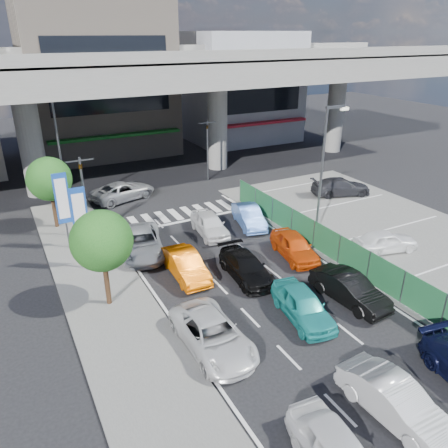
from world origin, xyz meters
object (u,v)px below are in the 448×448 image
parked_sedan_white (385,241)px  street_lamp_left (61,143)px  sedan_white_mid_left (213,335)px  crossing_wagon_silver (123,191)px  signboard_near (80,218)px  kei_truck_front_right (249,216)px  taxi_orange_right (294,246)px  wagon_silver_front_left (142,243)px  tree_far (49,179)px  sedan_white_front_mid (210,224)px  street_lamp_right (325,160)px  taxi_teal_mid (303,305)px  taxi_orange_left (186,265)px  traffic_light_right (207,135)px  parked_sedan_dgrey (341,187)px  hatch_black_mid_right (350,289)px  traffic_light_left (82,178)px  sedan_black_mid (246,267)px  hatch_white_back_mid (395,401)px  traffic_cone (329,248)px  tree_near (102,241)px  signboard_far (63,201)px

parked_sedan_white → street_lamp_left: bearing=55.9°
sedan_white_mid_left → crossing_wagon_silver: crossing_wagon_silver is taller
signboard_near → kei_truck_front_right: signboard_near is taller
taxi_orange_right → wagon_silver_front_left: (-7.58, 4.53, 0.00)m
tree_far → sedan_white_mid_left: 16.24m
sedan_white_front_mid → street_lamp_right: bearing=-18.0°
taxi_teal_mid → parked_sedan_white: 8.79m
taxi_orange_left → wagon_silver_front_left: wagon_silver_front_left is taller
traffic_light_right → parked_sedan_dgrey: (7.58, -8.42, -3.20)m
parked_sedan_white → parked_sedan_dgrey: size_ratio=0.82×
hatch_black_mid_right → taxi_orange_left: 8.36m
parked_sedan_dgrey → street_lamp_left: bearing=88.2°
traffic_light_left → tree_far: 3.02m
wagon_silver_front_left → taxi_orange_left: bearing=-58.1°
tree_far → sedan_black_mid: tree_far is taller
street_lamp_right → traffic_light_left: bearing=155.8°
traffic_light_left → crossing_wagon_silver: size_ratio=1.04×
sedan_black_mid → hatch_white_back_mid: bearing=-87.4°
sedan_black_mid → kei_truck_front_right: 6.76m
taxi_orange_left → parked_sedan_white: bearing=-12.2°
sedan_white_mid_left → street_lamp_left: bearing=96.4°
taxi_orange_right → traffic_light_right: bearing=93.1°
traffic_light_right → tree_far: size_ratio=1.08×
parked_sedan_white → taxi_orange_right: bearing=81.7°
street_lamp_right → tree_far: bearing=150.4°
parked_sedan_dgrey → hatch_black_mid_right: bearing=159.1°
kei_truck_front_right → parked_sedan_dgrey: 9.59m
sedan_black_mid → sedan_white_front_mid: bearing=87.1°
parked_sedan_white → traffic_cone: (-3.14, 1.21, -0.26)m
parked_sedan_white → traffic_cone: size_ratio=4.88×
taxi_orange_right → crossing_wagon_silver: (-6.03, 13.88, 0.00)m
parked_sedan_dgrey → taxi_teal_mid: bearing=152.0°
tree_near → crossing_wagon_silver: size_ratio=0.96×
taxi_orange_left → traffic_light_right: bearing=61.9°
parked_sedan_white → sedan_white_front_mid: bearing=61.5°
traffic_light_left → street_lamp_left: (-0.13, 6.00, 0.83)m
signboard_far → parked_sedan_white: 18.85m
traffic_light_right → parked_sedan_dgrey: 11.77m
crossing_wagon_silver → traffic_light_right: bearing=-97.5°
street_lamp_right → parked_sedan_white: 5.99m
taxi_orange_right → kei_truck_front_right: size_ratio=1.01×
street_lamp_right → street_lamp_left: size_ratio=1.00×
traffic_light_right → hatch_white_back_mid: bearing=-102.4°
traffic_light_right → taxi_orange_right: (-1.84, -15.15, -3.25)m
sedan_white_mid_left → parked_sedan_dgrey: bearing=33.7°
signboard_near → kei_truck_front_right: (10.84, 0.91, -2.40)m
taxi_orange_left → parked_sedan_white: (11.46, -2.87, 0.04)m
kei_truck_front_right → parked_sedan_dgrey: (9.44, 1.68, 0.07)m
traffic_light_left → taxi_orange_left: traffic_light_left is taller
taxi_teal_mid → sedan_black_mid: bearing=104.7°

